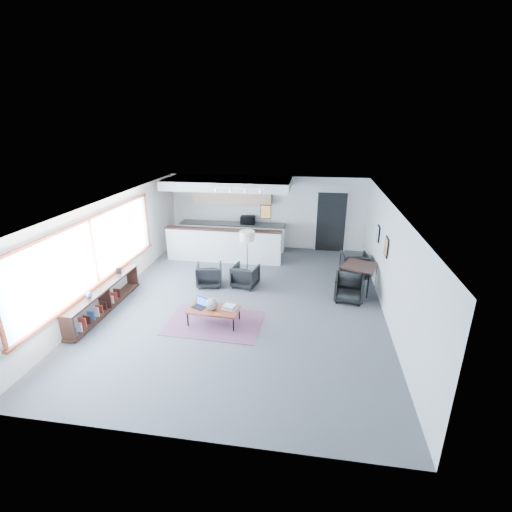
# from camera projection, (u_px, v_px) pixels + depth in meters

# --- Properties ---
(room) EXTENTS (7.02, 9.02, 2.62)m
(room) POSITION_uv_depth(u_px,v_px,m) (243.00, 255.00, 9.22)
(room) COLOR #4A4A4C
(room) RESTS_ON ground
(window) EXTENTS (0.10, 5.95, 1.66)m
(window) POSITION_uv_depth(u_px,v_px,m) (94.00, 254.00, 8.84)
(window) COLOR #8CBFFF
(window) RESTS_ON room
(console) EXTENTS (0.35, 3.00, 0.80)m
(console) POSITION_uv_depth(u_px,v_px,m) (104.00, 299.00, 9.07)
(console) COLOR black
(console) RESTS_ON floor
(kitchenette) EXTENTS (4.20, 1.96, 2.60)m
(kitchenette) POSITION_uv_depth(u_px,v_px,m) (229.00, 214.00, 12.80)
(kitchenette) COLOR white
(kitchenette) RESTS_ON floor
(doorway) EXTENTS (1.10, 0.12, 2.15)m
(doorway) POSITION_uv_depth(u_px,v_px,m) (331.00, 221.00, 13.06)
(doorway) COLOR black
(doorway) RESTS_ON room
(track_light) EXTENTS (1.60, 0.07, 0.15)m
(track_light) POSITION_uv_depth(u_px,v_px,m) (237.00, 189.00, 10.92)
(track_light) COLOR silver
(track_light) RESTS_ON room
(wall_art_lower) EXTENTS (0.03, 0.38, 0.48)m
(wall_art_lower) POSITION_uv_depth(u_px,v_px,m) (386.00, 247.00, 9.00)
(wall_art_lower) COLOR black
(wall_art_lower) RESTS_ON room
(wall_art_upper) EXTENTS (0.03, 0.34, 0.44)m
(wall_art_upper) POSITION_uv_depth(u_px,v_px,m) (378.00, 234.00, 10.22)
(wall_art_upper) COLOR black
(wall_art_upper) RESTS_ON room
(kilim_rug) EXTENTS (2.22, 1.55, 0.01)m
(kilim_rug) POSITION_uv_depth(u_px,v_px,m) (214.00, 323.00, 8.64)
(kilim_rug) COLOR #592F45
(kilim_rug) RESTS_ON floor
(coffee_table) EXTENTS (1.19, 0.68, 0.38)m
(coffee_table) POSITION_uv_depth(u_px,v_px,m) (214.00, 310.00, 8.52)
(coffee_table) COLOR maroon
(coffee_table) RESTS_ON floor
(laptop) EXTENTS (0.37, 0.34, 0.22)m
(laptop) POSITION_uv_depth(u_px,v_px,m) (200.00, 304.00, 8.58)
(laptop) COLOR black
(laptop) RESTS_ON coffee_table
(ceramic_pot) EXTENTS (0.28, 0.28, 0.28)m
(ceramic_pot) POSITION_uv_depth(u_px,v_px,m) (212.00, 304.00, 8.42)
(ceramic_pot) COLOR gray
(ceramic_pot) RESTS_ON coffee_table
(book_stack) EXTENTS (0.37, 0.32, 0.10)m
(book_stack) POSITION_uv_depth(u_px,v_px,m) (230.00, 307.00, 8.49)
(book_stack) COLOR silver
(book_stack) RESTS_ON coffee_table
(coaster) EXTENTS (0.10, 0.10, 0.01)m
(coaster) POSITION_uv_depth(u_px,v_px,m) (217.00, 313.00, 8.29)
(coaster) COLOR #E5590C
(coaster) RESTS_ON coffee_table
(armchair_left) EXTENTS (0.80, 0.77, 0.71)m
(armchair_left) POSITION_uv_depth(u_px,v_px,m) (209.00, 274.00, 10.49)
(armchair_left) COLOR black
(armchair_left) RESTS_ON floor
(armchair_right) EXTENTS (0.78, 0.74, 0.69)m
(armchair_right) POSITION_uv_depth(u_px,v_px,m) (245.00, 275.00, 10.44)
(armchair_right) COLOR black
(armchair_right) RESTS_ON floor
(floor_lamp) EXTENTS (0.50, 0.50, 1.50)m
(floor_lamp) POSITION_uv_depth(u_px,v_px,m) (247.00, 238.00, 10.51)
(floor_lamp) COLOR black
(floor_lamp) RESTS_ON floor
(dining_table) EXTENTS (1.14, 1.14, 0.73)m
(dining_table) POSITION_uv_depth(u_px,v_px,m) (360.00, 267.00, 10.12)
(dining_table) COLOR black
(dining_table) RESTS_ON floor
(dining_chair_near) EXTENTS (0.68, 0.65, 0.64)m
(dining_chair_near) POSITION_uv_depth(u_px,v_px,m) (349.00, 289.00, 9.63)
(dining_chair_near) COLOR black
(dining_chair_near) RESTS_ON floor
(dining_chair_far) EXTENTS (0.71, 0.67, 0.66)m
(dining_chair_far) POSITION_uv_depth(u_px,v_px,m) (354.00, 265.00, 11.17)
(dining_chair_far) COLOR black
(dining_chair_far) RESTS_ON floor
(microwave) EXTENTS (0.52, 0.31, 0.35)m
(microwave) POSITION_uv_depth(u_px,v_px,m) (248.00, 219.00, 13.22)
(microwave) COLOR black
(microwave) RESTS_ON kitchenette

